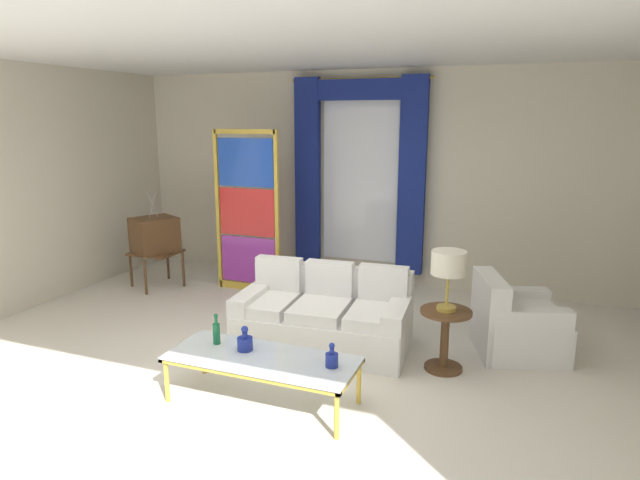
{
  "coord_description": "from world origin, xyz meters",
  "views": [
    {
      "loc": [
        2.15,
        -4.44,
        2.35
      ],
      "look_at": [
        0.08,
        0.9,
        1.05
      ],
      "focal_mm": 30.39,
      "sensor_mm": 36.0,
      "label": 1
    }
  ],
  "objects_px": {
    "table_lamp_brass": "(449,265)",
    "coffee_table": "(262,361)",
    "couch_white_long": "(325,317)",
    "bottle_crystal_tall": "(332,359)",
    "bottle_blue_decanter": "(216,332)",
    "peacock_figurine": "(269,289)",
    "round_side_table": "(445,334)",
    "bottle_amber_squat": "(245,342)",
    "vintage_tv": "(155,236)",
    "stained_glass_divider": "(247,215)",
    "armchair_white": "(513,326)"
  },
  "relations": [
    {
      "from": "table_lamp_brass",
      "to": "coffee_table",
      "type": "bearing_deg",
      "value": -138.56
    },
    {
      "from": "couch_white_long",
      "to": "bottle_crystal_tall",
      "type": "xyz_separation_m",
      "value": [
        0.54,
        -1.27,
        0.17
      ]
    },
    {
      "from": "couch_white_long",
      "to": "bottle_blue_decanter",
      "type": "relative_size",
      "value": 6.51
    },
    {
      "from": "peacock_figurine",
      "to": "couch_white_long",
      "type": "bearing_deg",
      "value": -38.56
    },
    {
      "from": "round_side_table",
      "to": "table_lamp_brass",
      "type": "relative_size",
      "value": 1.04
    },
    {
      "from": "round_side_table",
      "to": "bottle_crystal_tall",
      "type": "bearing_deg",
      "value": -122.8
    },
    {
      "from": "couch_white_long",
      "to": "bottle_crystal_tall",
      "type": "distance_m",
      "value": 1.39
    },
    {
      "from": "peacock_figurine",
      "to": "coffee_table",
      "type": "bearing_deg",
      "value": -64.8
    },
    {
      "from": "couch_white_long",
      "to": "table_lamp_brass",
      "type": "bearing_deg",
      "value": -6.55
    },
    {
      "from": "bottle_blue_decanter",
      "to": "peacock_figurine",
      "type": "xyz_separation_m",
      "value": [
        -0.54,
        2.09,
        -0.3
      ]
    },
    {
      "from": "coffee_table",
      "to": "bottle_amber_squat",
      "type": "bearing_deg",
      "value": 159.15
    },
    {
      "from": "bottle_amber_squat",
      "to": "round_side_table",
      "type": "distance_m",
      "value": 1.88
    },
    {
      "from": "vintage_tv",
      "to": "coffee_table",
      "type": "bearing_deg",
      "value": -39.19
    },
    {
      "from": "bottle_amber_squat",
      "to": "stained_glass_divider",
      "type": "bearing_deg",
      "value": 118.06
    },
    {
      "from": "table_lamp_brass",
      "to": "stained_glass_divider",
      "type": "bearing_deg",
      "value": 152.88
    },
    {
      "from": "peacock_figurine",
      "to": "table_lamp_brass",
      "type": "relative_size",
      "value": 1.05
    },
    {
      "from": "bottle_blue_decanter",
      "to": "stained_glass_divider",
      "type": "distance_m",
      "value": 2.82
    },
    {
      "from": "round_side_table",
      "to": "table_lamp_brass",
      "type": "bearing_deg",
      "value": -90.0
    },
    {
      "from": "coffee_table",
      "to": "bottle_blue_decanter",
      "type": "height_order",
      "value": "bottle_blue_decanter"
    },
    {
      "from": "armchair_white",
      "to": "bottle_amber_squat",
      "type": "bearing_deg",
      "value": -140.48
    },
    {
      "from": "bottle_amber_squat",
      "to": "stained_glass_divider",
      "type": "distance_m",
      "value": 2.98
    },
    {
      "from": "armchair_white",
      "to": "table_lamp_brass",
      "type": "xyz_separation_m",
      "value": [
        -0.59,
        -0.64,
        0.74
      ]
    },
    {
      "from": "armchair_white",
      "to": "vintage_tv",
      "type": "bearing_deg",
      "value": 173.85
    },
    {
      "from": "bottle_amber_squat",
      "to": "table_lamp_brass",
      "type": "bearing_deg",
      "value": 35.89
    },
    {
      "from": "bottle_amber_squat",
      "to": "round_side_table",
      "type": "height_order",
      "value": "bottle_amber_squat"
    },
    {
      "from": "couch_white_long",
      "to": "peacock_figurine",
      "type": "height_order",
      "value": "couch_white_long"
    },
    {
      "from": "bottle_crystal_tall",
      "to": "peacock_figurine",
      "type": "bearing_deg",
      "value": 127.26
    },
    {
      "from": "couch_white_long",
      "to": "round_side_table",
      "type": "height_order",
      "value": "couch_white_long"
    },
    {
      "from": "coffee_table",
      "to": "table_lamp_brass",
      "type": "height_order",
      "value": "table_lamp_brass"
    },
    {
      "from": "bottle_crystal_tall",
      "to": "peacock_figurine",
      "type": "relative_size",
      "value": 0.34
    },
    {
      "from": "bottle_crystal_tall",
      "to": "round_side_table",
      "type": "height_order",
      "value": "bottle_crystal_tall"
    },
    {
      "from": "couch_white_long",
      "to": "stained_glass_divider",
      "type": "relative_size",
      "value": 0.82
    },
    {
      "from": "table_lamp_brass",
      "to": "couch_white_long",
      "type": "bearing_deg",
      "value": 173.45
    },
    {
      "from": "bottle_amber_squat",
      "to": "stained_glass_divider",
      "type": "height_order",
      "value": "stained_glass_divider"
    },
    {
      "from": "stained_glass_divider",
      "to": "peacock_figurine",
      "type": "height_order",
      "value": "stained_glass_divider"
    },
    {
      "from": "armchair_white",
      "to": "stained_glass_divider",
      "type": "bearing_deg",
      "value": 166.46
    },
    {
      "from": "round_side_table",
      "to": "table_lamp_brass",
      "type": "distance_m",
      "value": 0.67
    },
    {
      "from": "peacock_figurine",
      "to": "round_side_table",
      "type": "relative_size",
      "value": 1.01
    },
    {
      "from": "couch_white_long",
      "to": "stained_glass_divider",
      "type": "bearing_deg",
      "value": 140.66
    },
    {
      "from": "couch_white_long",
      "to": "vintage_tv",
      "type": "height_order",
      "value": "vintage_tv"
    },
    {
      "from": "bottle_crystal_tall",
      "to": "stained_glass_divider",
      "type": "relative_size",
      "value": 0.09
    },
    {
      "from": "vintage_tv",
      "to": "peacock_figurine",
      "type": "xyz_separation_m",
      "value": [
        1.83,
        -0.14,
        -0.51
      ]
    },
    {
      "from": "coffee_table",
      "to": "bottle_amber_squat",
      "type": "relative_size",
      "value": 7.3
    },
    {
      "from": "vintage_tv",
      "to": "round_side_table",
      "type": "relative_size",
      "value": 2.26
    },
    {
      "from": "couch_white_long",
      "to": "round_side_table",
      "type": "relative_size",
      "value": 3.05
    },
    {
      "from": "bottle_blue_decanter",
      "to": "round_side_table",
      "type": "height_order",
      "value": "bottle_blue_decanter"
    },
    {
      "from": "coffee_table",
      "to": "armchair_white",
      "type": "distance_m",
      "value": 2.65
    },
    {
      "from": "round_side_table",
      "to": "armchair_white",
      "type": "bearing_deg",
      "value": 47.3
    },
    {
      "from": "vintage_tv",
      "to": "round_side_table",
      "type": "xyz_separation_m",
      "value": [
        4.19,
        -1.16,
        -0.37
      ]
    },
    {
      "from": "peacock_figurine",
      "to": "round_side_table",
      "type": "distance_m",
      "value": 2.57
    }
  ]
}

